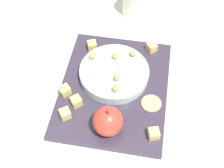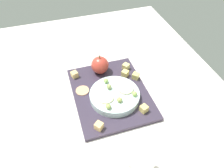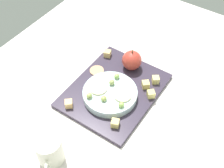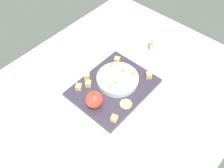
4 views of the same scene
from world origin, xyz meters
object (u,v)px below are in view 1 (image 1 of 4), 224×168
at_px(grape_1, 115,56).
at_px(grape_2, 117,77).
at_px(serving_dish, 114,73).
at_px(grape_0, 92,56).
at_px(platter, 114,88).
at_px(cheese_cube_5, 65,114).
at_px(cheese_cube_4, 154,134).
at_px(apple_slice_1, 129,67).
at_px(apple_whole, 108,121).
at_px(grape_3, 133,53).
at_px(cheese_cube_0, 65,90).
at_px(cracker_0, 151,103).
at_px(cheese_cube_2, 152,47).
at_px(cup, 135,0).
at_px(cheese_cube_1, 92,45).
at_px(cheese_cube_3, 76,101).
at_px(apple_slice_0, 97,69).
at_px(grape_4, 116,88).

xyz_separation_m(grape_1, grape_2, (-0.07, -0.02, 0.00)).
height_order(serving_dish, grape_0, grape_0).
xyz_separation_m(platter, cheese_cube_5, (-0.11, 0.10, 0.02)).
bearing_deg(grape_1, grape_0, 99.97).
xyz_separation_m(cheese_cube_4, apple_slice_1, (0.17, 0.08, 0.02)).
height_order(serving_dish, apple_whole, apple_whole).
xyz_separation_m(apple_whole, grape_3, (0.21, -0.03, -0.00)).
relative_size(apple_whole, cheese_cube_0, 2.98).
bearing_deg(apple_slice_1, cheese_cube_5, 139.00).
distance_m(cheese_cube_5, grape_1, 0.20).
distance_m(grape_0, grape_3, 0.11).
distance_m(platter, apple_slice_1, 0.07).
height_order(platter, apple_slice_1, apple_slice_1).
xyz_separation_m(apple_whole, cheese_cube_5, (0.02, 0.11, -0.02)).
bearing_deg(cracker_0, apple_slice_1, 39.22).
bearing_deg(cheese_cube_2, apple_whole, 163.85).
bearing_deg(grape_1, serving_dish, -174.32).
relative_size(grape_1, apple_slice_1, 0.35).
bearing_deg(serving_dish, cup, -3.59).
distance_m(apple_whole, grape_2, 0.13).
relative_size(cheese_cube_2, grape_2, 1.21).
xyz_separation_m(cheese_cube_5, grape_3, (0.20, -0.14, 0.02)).
xyz_separation_m(serving_dish, grape_2, (-0.03, -0.01, 0.02)).
relative_size(apple_whole, apple_slice_1, 1.24).
distance_m(cheese_cube_1, cheese_cube_3, 0.19).
xyz_separation_m(serving_dish, cheese_cube_2, (0.11, -0.09, -0.00)).
height_order(cheese_cube_0, cheese_cube_2, same).
xyz_separation_m(serving_dish, cheese_cube_5, (-0.14, 0.10, -0.00)).
distance_m(platter, cheese_cube_4, 0.17).
xyz_separation_m(cheese_cube_0, cheese_cube_4, (-0.08, -0.23, 0.00)).
bearing_deg(apple_slice_0, cheese_cube_0, 134.83).
bearing_deg(platter, grape_3, -20.88).
height_order(serving_dish, cracker_0, serving_dish).
xyz_separation_m(serving_dish, cheese_cube_3, (-0.10, 0.08, -0.00)).
relative_size(cheese_cube_0, grape_2, 1.21).
bearing_deg(grape_1, grape_3, -69.69).
xyz_separation_m(grape_3, grape_4, (-0.12, 0.03, -0.00)).
height_order(cracker_0, grape_4, grape_4).
height_order(grape_0, grape_1, same).
bearing_deg(cheese_cube_4, cheese_cube_1, 38.75).
relative_size(platter, cup, 3.51).
xyz_separation_m(grape_1, cup, (0.23, -0.02, -0.00)).
distance_m(cheese_cube_3, grape_4, 0.10).
bearing_deg(cheese_cube_5, apple_slice_1, -41.00).
distance_m(apple_slice_1, cup, 0.26).
xyz_separation_m(grape_2, apple_slice_1, (0.04, -0.03, -0.01)).
height_order(cheese_cube_1, grape_1, grape_1).
height_order(apple_whole, grape_1, apple_whole).
height_order(grape_1, apple_slice_0, grape_1).
height_order(cheese_cube_0, cheese_cube_5, same).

